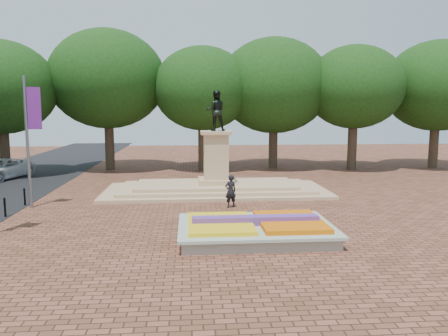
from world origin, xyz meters
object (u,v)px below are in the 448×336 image
object	(u,v)px
van	(0,169)
pedestrian	(231,191)
flower_bed	(256,229)
monument	(216,179)

from	to	relation	value
van	pedestrian	xyz separation A→B (m)	(16.44, -10.99, 0.13)
van	flower_bed	bearing A→B (deg)	-28.79
flower_bed	monument	size ratio (longest dim) A/B	0.45
monument	van	size ratio (longest dim) A/B	2.57
van	monument	bearing A→B (deg)	-6.98
monument	pedestrian	xyz separation A→B (m)	(0.52, -4.33, 0.01)
flower_bed	van	bearing A→B (deg)	135.50
flower_bed	van	size ratio (longest dim) A/B	1.15
flower_bed	monument	xyz separation A→B (m)	(-1.03, 10.00, 0.50)
monument	pedestrian	world-z (taller)	monument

